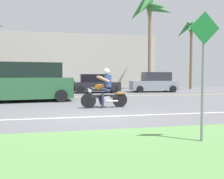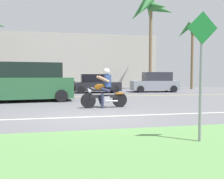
{
  "view_description": "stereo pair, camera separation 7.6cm",
  "coord_description": "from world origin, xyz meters",
  "px_view_note": "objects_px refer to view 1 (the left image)",
  "views": [
    {
      "loc": [
        -0.97,
        -7.83,
        1.35
      ],
      "look_at": [
        1.33,
        3.22,
        0.71
      ],
      "focal_mm": 38.53,
      "sensor_mm": 36.0,
      "label": 1
    },
    {
      "loc": [
        -0.89,
        -7.84,
        1.35
      ],
      "look_at": [
        1.33,
        3.22,
        0.71
      ],
      "focal_mm": 38.53,
      "sensor_mm": 36.0,
      "label": 2
    }
  ],
  "objects_px": {
    "parked_car_3": "(154,83)",
    "palm_tree_0": "(192,33)",
    "parked_car_2": "(96,84)",
    "parked_car_1": "(19,83)",
    "suv_nearby": "(28,83)",
    "palm_tree_2": "(150,12)",
    "street_sign": "(204,64)",
    "motorcyclist": "(105,91)"
  },
  "relations": [
    {
      "from": "parked_car_3",
      "to": "palm_tree_0",
      "type": "distance_m",
      "value": 7.93
    },
    {
      "from": "parked_car_3",
      "to": "palm_tree_0",
      "type": "height_order",
      "value": "palm_tree_0"
    },
    {
      "from": "parked_car_2",
      "to": "palm_tree_0",
      "type": "distance_m",
      "value": 11.84
    },
    {
      "from": "motorcyclist",
      "to": "palm_tree_2",
      "type": "relative_size",
      "value": 0.22
    },
    {
      "from": "parked_car_2",
      "to": "palm_tree_0",
      "type": "height_order",
      "value": "palm_tree_0"
    },
    {
      "from": "palm_tree_2",
      "to": "street_sign",
      "type": "xyz_separation_m",
      "value": [
        -5.99,
        -18.9,
        -6.15
      ]
    },
    {
      "from": "parked_car_2",
      "to": "palm_tree_2",
      "type": "distance_m",
      "value": 10.13
    },
    {
      "from": "motorcyclist",
      "to": "parked_car_2",
      "type": "height_order",
      "value": "motorcyclist"
    },
    {
      "from": "parked_car_1",
      "to": "parked_car_3",
      "type": "xyz_separation_m",
      "value": [
        11.06,
        -1.96,
        0.04
      ]
    },
    {
      "from": "motorcyclist",
      "to": "palm_tree_0",
      "type": "relative_size",
      "value": 0.29
    },
    {
      "from": "palm_tree_2",
      "to": "palm_tree_0",
      "type": "bearing_deg",
      "value": -10.81
    },
    {
      "from": "parked_car_3",
      "to": "street_sign",
      "type": "height_order",
      "value": "street_sign"
    },
    {
      "from": "suv_nearby",
      "to": "parked_car_2",
      "type": "height_order",
      "value": "suv_nearby"
    },
    {
      "from": "parked_car_2",
      "to": "palm_tree_2",
      "type": "relative_size",
      "value": 0.4
    },
    {
      "from": "palm_tree_0",
      "to": "street_sign",
      "type": "bearing_deg",
      "value": -119.35
    },
    {
      "from": "palm_tree_2",
      "to": "street_sign",
      "type": "distance_m",
      "value": 20.76
    },
    {
      "from": "suv_nearby",
      "to": "palm_tree_0",
      "type": "bearing_deg",
      "value": 31.45
    },
    {
      "from": "parked_car_2",
      "to": "parked_car_3",
      "type": "bearing_deg",
      "value": -0.56
    },
    {
      "from": "palm_tree_2",
      "to": "street_sign",
      "type": "relative_size",
      "value": 3.58
    },
    {
      "from": "motorcyclist",
      "to": "street_sign",
      "type": "distance_m",
      "value": 5.89
    },
    {
      "from": "motorcyclist",
      "to": "parked_car_1",
      "type": "distance_m",
      "value": 12.18
    },
    {
      "from": "palm_tree_2",
      "to": "parked_car_3",
      "type": "bearing_deg",
      "value": -104.99
    },
    {
      "from": "motorcyclist",
      "to": "parked_car_3",
      "type": "xyz_separation_m",
      "value": [
        5.82,
        9.03,
        0.06
      ]
    },
    {
      "from": "motorcyclist",
      "to": "suv_nearby",
      "type": "relative_size",
      "value": 0.4
    },
    {
      "from": "parked_car_2",
      "to": "parked_car_1",
      "type": "bearing_deg",
      "value": 162.58
    },
    {
      "from": "street_sign",
      "to": "palm_tree_2",
      "type": "bearing_deg",
      "value": 72.41
    },
    {
      "from": "motorcyclist",
      "to": "parked_car_2",
      "type": "xyz_separation_m",
      "value": [
        0.87,
        9.08,
        -0.01
      ]
    },
    {
      "from": "palm_tree_2",
      "to": "parked_car_2",
      "type": "bearing_deg",
      "value": -146.09
    },
    {
      "from": "palm_tree_2",
      "to": "parked_car_1",
      "type": "bearing_deg",
      "value": -169.95
    },
    {
      "from": "parked_car_2",
      "to": "suv_nearby",
      "type": "bearing_deg",
      "value": -127.78
    },
    {
      "from": "parked_car_1",
      "to": "street_sign",
      "type": "distance_m",
      "value": 17.87
    },
    {
      "from": "parked_car_1",
      "to": "palm_tree_2",
      "type": "relative_size",
      "value": 0.47
    },
    {
      "from": "motorcyclist",
      "to": "street_sign",
      "type": "xyz_separation_m",
      "value": [
        0.93,
        -5.75,
        0.86
      ]
    },
    {
      "from": "parked_car_1",
      "to": "parked_car_3",
      "type": "bearing_deg",
      "value": -10.07
    },
    {
      "from": "parked_car_2",
      "to": "palm_tree_0",
      "type": "bearing_deg",
      "value": 17.71
    },
    {
      "from": "motorcyclist",
      "to": "palm_tree_2",
      "type": "height_order",
      "value": "palm_tree_2"
    },
    {
      "from": "suv_nearby",
      "to": "parked_car_1",
      "type": "relative_size",
      "value": 1.14
    },
    {
      "from": "parked_car_3",
      "to": "palm_tree_0",
      "type": "xyz_separation_m",
      "value": [
        5.29,
        3.32,
        4.89
      ]
    },
    {
      "from": "parked_car_1",
      "to": "parked_car_2",
      "type": "xyz_separation_m",
      "value": [
        6.11,
        -1.92,
        -0.03
      ]
    },
    {
      "from": "motorcyclist",
      "to": "suv_nearby",
      "type": "bearing_deg",
      "value": 136.32
    },
    {
      "from": "parked_car_1",
      "to": "palm_tree_0",
      "type": "relative_size",
      "value": 0.64
    },
    {
      "from": "parked_car_2",
      "to": "parked_car_3",
      "type": "relative_size",
      "value": 0.93
    }
  ]
}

